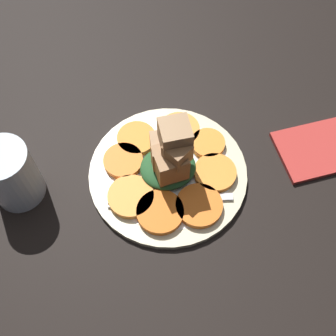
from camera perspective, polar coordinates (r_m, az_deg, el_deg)
table_slab at (r=68.12cm, az=-0.00°, el=-1.29°), size 120.00×120.00×2.00cm
plate at (r=66.79cm, az=-0.00°, el=-0.67°), size 25.00×25.00×1.05cm
carrot_slice_0 at (r=62.62cm, az=-1.07°, el=-5.97°), size 7.09×7.09×1.02cm
carrot_slice_1 at (r=63.20cm, az=4.23°, el=-5.10°), size 7.07×7.07×1.02cm
carrot_slice_2 at (r=65.96cm, az=6.38°, el=-0.65°), size 6.65×6.65×1.02cm
carrot_slice_3 at (r=68.67cm, az=5.43°, el=3.32°), size 5.54×5.54×1.02cm
carrot_slice_4 at (r=69.87cm, az=1.54°, el=5.17°), size 6.73×6.73×1.02cm
carrot_slice_5 at (r=69.08cm, az=-4.29°, el=4.00°), size 6.34×6.34×1.02cm
carrot_slice_6 at (r=67.01cm, az=-6.09°, el=0.97°), size 6.28×6.28×1.02cm
carrot_slice_7 at (r=63.92cm, az=-5.06°, el=-3.86°), size 7.04×7.04×1.02cm
center_pile at (r=62.55cm, az=0.24°, el=1.51°), size 8.74×7.86×10.93cm
fork at (r=63.84cm, az=-0.10°, el=-4.20°), size 18.85×6.01×0.40cm
water_glass at (r=65.48cm, az=-20.52°, el=-0.84°), size 7.73×7.73×10.36cm
napkin at (r=74.26cm, az=20.76°, el=2.70°), size 16.44×9.87×0.80cm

